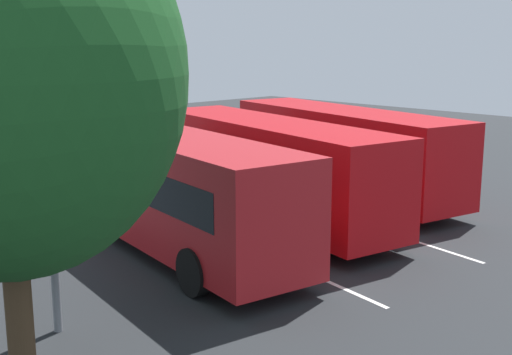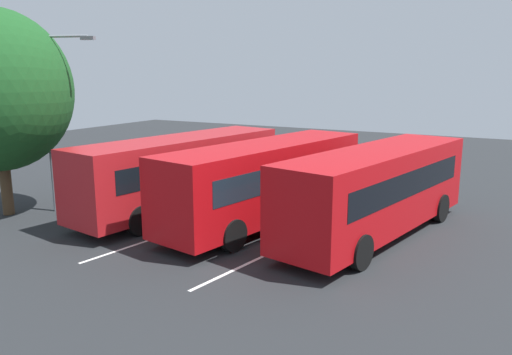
{
  "view_description": "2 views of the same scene",
  "coord_description": "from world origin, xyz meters",
  "views": [
    {
      "loc": [
        -13.85,
        14.23,
        5.56
      ],
      "look_at": [
        1.12,
        -0.17,
        1.23
      ],
      "focal_mm": 47.16,
      "sensor_mm": 36.0,
      "label": 1
    },
    {
      "loc": [
        -16.32,
        -8.61,
        5.72
      ],
      "look_at": [
        0.24,
        0.45,
        1.76
      ],
      "focal_mm": 35.18,
      "sensor_mm": 36.0,
      "label": 2
    }
  ],
  "objects": [
    {
      "name": "lane_stripe_outer_left",
      "position": [
        0.0,
        -2.07,
        0.0
      ],
      "size": [
        12.52,
        2.13,
        0.01
      ],
      "primitive_type": "cube",
      "rotation": [
        0.0,
        0.0,
        -0.16
      ],
      "color": "silver",
      "rests_on": "ground"
    },
    {
      "name": "bus_center_left",
      "position": [
        0.33,
        0.03,
        1.73
      ],
      "size": [
        10.3,
        4.19,
        3.11
      ],
      "rotation": [
        0.0,
        0.0,
        -0.18
      ],
      "color": "#B70C11",
      "rests_on": "ground"
    },
    {
      "name": "pedestrian",
      "position": [
        6.59,
        -4.63,
        0.98
      ],
      "size": [
        0.37,
        0.37,
        1.66
      ],
      "rotation": [
        0.0,
        0.0,
        3.31
      ],
      "color": "#232833",
      "rests_on": "ground"
    },
    {
      "name": "lane_stripe_inner_left",
      "position": [
        0.0,
        2.07,
        0.0
      ],
      "size": [
        12.52,
        2.13,
        0.01
      ],
      "primitive_type": "cube",
      "rotation": [
        0.0,
        0.0,
        -0.16
      ],
      "color": "silver",
      "rests_on": "ground"
    },
    {
      "name": "bus_center_right",
      "position": [
        0.15,
        3.93,
        1.73
      ],
      "size": [
        10.28,
        3.95,
        3.11
      ],
      "rotation": [
        0.0,
        0.0,
        -0.16
      ],
      "color": "#AD191E",
      "rests_on": "ground"
    },
    {
      "name": "street_lamp",
      "position": [
        -2.41,
        8.36,
        4.16
      ],
      "size": [
        0.81,
        2.31,
        7.2
      ],
      "rotation": [
        0.0,
        0.0,
        -1.29
      ],
      "color": "gray",
      "rests_on": "ground"
    },
    {
      "name": "bus_far_left",
      "position": [
        0.83,
        -4.13,
        1.73
      ],
      "size": [
        10.31,
        4.36,
        3.11
      ],
      "rotation": [
        0.0,
        0.0,
        -0.2
      ],
      "color": "#B70C11",
      "rests_on": "ground"
    },
    {
      "name": "ground_plane",
      "position": [
        0.0,
        0.0,
        0.0
      ],
      "size": [
        64.52,
        64.52,
        0.0
      ],
      "primitive_type": "plane",
      "color": "#232628"
    }
  ]
}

